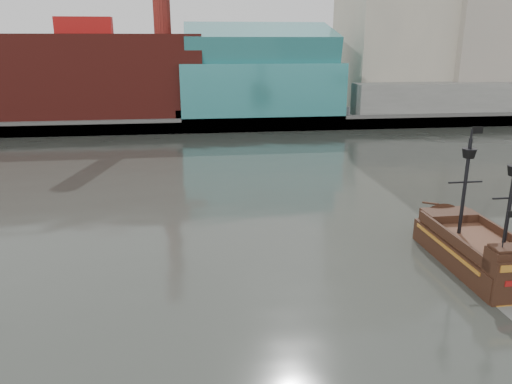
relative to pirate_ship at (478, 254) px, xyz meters
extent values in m
plane|color=#2C2F2A|center=(-17.20, -4.47, -0.99)|extent=(400.00, 400.00, 0.00)
cube|color=slate|center=(-17.20, 87.53, 0.01)|extent=(220.00, 60.00, 2.00)
cube|color=#4C4C49|center=(-17.20, 58.03, 0.31)|extent=(220.00, 1.00, 2.60)
cube|color=maroon|center=(-39.20, 67.53, 8.51)|extent=(42.00, 18.00, 15.00)
cube|color=teal|center=(-7.20, 65.53, 6.01)|extent=(30.00, 16.00, 10.00)
cube|color=gray|center=(40.80, 71.53, 20.01)|extent=(18.00, 18.00, 38.00)
cube|color=slate|center=(30.80, 61.53, 4.01)|extent=(40.00, 6.00, 6.00)
cube|color=teal|center=(-7.20, 65.53, 14.01)|extent=(28.00, 14.94, 8.78)
cube|color=black|center=(0.00, 0.26, -0.43)|extent=(4.69, 11.23, 2.43)
cube|color=#522F1E|center=(0.00, 0.26, 0.93)|extent=(4.22, 10.11, 0.28)
cube|color=black|center=(-0.01, 4.75, 1.25)|extent=(3.98, 2.25, 0.94)
cylinder|color=black|center=(-0.75, 1.66, 4.72)|extent=(0.26, 0.26, 7.29)
cylinder|color=black|center=(0.84, -1.42, 4.43)|extent=(0.26, 0.26, 6.73)
cone|color=black|center=(-0.75, 1.66, 7.24)|extent=(1.03, 1.03, 0.65)
cube|color=black|center=(-0.33, 1.66, 8.92)|extent=(0.84, 0.03, 0.51)
camera|label=1|loc=(-20.58, -31.20, 15.12)|focal=35.00mm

